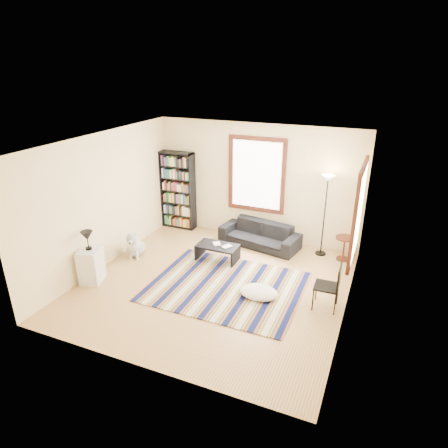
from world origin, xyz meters
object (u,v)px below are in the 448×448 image
at_px(coffee_table, 218,253).
at_px(dog, 135,243).
at_px(bookshelf, 178,190).
at_px(side_table, 344,249).
at_px(folding_chair, 326,286).
at_px(floor_cushion, 259,292).
at_px(floor_lamp, 324,216).
at_px(white_cabinet, 91,265).
at_px(sofa, 260,234).

distance_m(coffee_table, dog, 1.86).
distance_m(bookshelf, side_table, 4.33).
bearing_deg(coffee_table, side_table, 23.36).
height_order(bookshelf, dog, bookshelf).
bearing_deg(folding_chair, bookshelf, 150.39).
xyz_separation_m(floor_cushion, side_table, (1.25, 2.14, 0.18)).
distance_m(bookshelf, floor_lamp, 3.77).
distance_m(coffee_table, folding_chair, 2.67).
xyz_separation_m(side_table, folding_chair, (-0.05, -2.01, 0.16)).
relative_size(coffee_table, dog, 1.45).
relative_size(floor_cushion, side_table, 1.36).
relative_size(floor_lamp, white_cabinet, 2.66).
distance_m(sofa, folding_chair, 2.75).
bearing_deg(coffee_table, dog, -163.48).
relative_size(coffee_table, white_cabinet, 1.29).
xyz_separation_m(white_cabinet, dog, (0.17, 1.27, -0.04)).
bearing_deg(side_table, bookshelf, 176.64).
distance_m(sofa, side_table, 1.94).
distance_m(coffee_table, side_table, 2.78).
xyz_separation_m(coffee_table, dog, (-1.78, -0.53, 0.13)).
distance_m(coffee_table, floor_lamp, 2.48).
bearing_deg(dog, sofa, 15.52).
xyz_separation_m(sofa, dog, (-2.39, -1.61, 0.03)).
height_order(sofa, white_cabinet, white_cabinet).
bearing_deg(bookshelf, dog, -92.04).
height_order(bookshelf, side_table, bookshelf).
distance_m(side_table, white_cabinet, 5.35).
bearing_deg(floor_cushion, sofa, 107.99).
bearing_deg(bookshelf, folding_chair, -28.24).
relative_size(coffee_table, side_table, 1.67).
relative_size(sofa, white_cabinet, 2.71).
xyz_separation_m(bookshelf, dog, (-0.07, -1.88, -0.69)).
bearing_deg(folding_chair, white_cabinet, -170.13).
xyz_separation_m(sofa, coffee_table, (-0.61, -1.08, -0.10)).
height_order(folding_chair, white_cabinet, folding_chair).
distance_m(bookshelf, coffee_table, 2.33).
xyz_separation_m(bookshelf, folding_chair, (4.22, -2.26, -0.57)).
distance_m(sofa, white_cabinet, 3.85).
height_order(sofa, floor_cushion, sofa).
height_order(coffee_table, white_cabinet, white_cabinet).
bearing_deg(white_cabinet, side_table, 14.51).
bearing_deg(folding_chair, floor_lamp, 100.82).
bearing_deg(sofa, floor_cushion, -61.39).
height_order(side_table, dog, dog).
distance_m(coffee_table, white_cabinet, 2.65).
relative_size(floor_cushion, dog, 1.18).
bearing_deg(floor_lamp, sofa, -176.02).
distance_m(sofa, bookshelf, 2.45).
bearing_deg(dog, white_cabinet, -115.97).
xyz_separation_m(sofa, floor_cushion, (0.69, -2.12, -0.19)).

